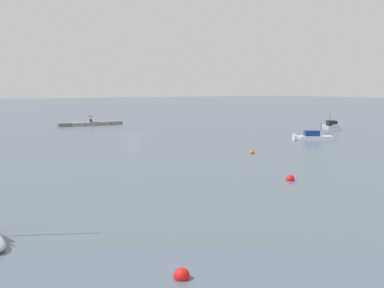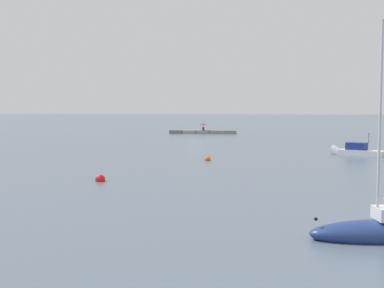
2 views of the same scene
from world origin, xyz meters
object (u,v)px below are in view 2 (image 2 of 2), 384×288
at_px(person_seated_blue_left, 203,129).
at_px(motorboat_white_near, 353,152).
at_px(mooring_buoy_near, 208,159).
at_px(umbrella_open_red, 203,124).
at_px(mooring_buoy_mid, 100,179).

distance_m(person_seated_blue_left, motorboat_white_near, 43.78).
height_order(motorboat_white_near, mooring_buoy_near, motorboat_white_near).
height_order(person_seated_blue_left, mooring_buoy_near, person_seated_blue_left).
height_order(umbrella_open_red, mooring_buoy_near, umbrella_open_red).
xyz_separation_m(person_seated_blue_left, umbrella_open_red, (0.01, -0.14, 0.87)).
xyz_separation_m(person_seated_blue_left, mooring_buoy_mid, (3.60, 59.96, -0.78)).
relative_size(umbrella_open_red, motorboat_white_near, 0.26).
distance_m(umbrella_open_red, mooring_buoy_near, 46.69).
relative_size(person_seated_blue_left, umbrella_open_red, 0.51).
bearing_deg(motorboat_white_near, mooring_buoy_near, 144.45).
bearing_deg(mooring_buoy_mid, mooring_buoy_near, -116.28).
bearing_deg(mooring_buoy_mid, motorboat_white_near, -137.22).
height_order(person_seated_blue_left, motorboat_white_near, motorboat_white_near).
bearing_deg(motorboat_white_near, umbrella_open_red, 55.26).
bearing_deg(person_seated_blue_left, mooring_buoy_near, 83.67).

